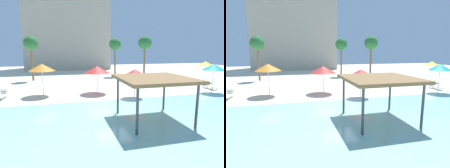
% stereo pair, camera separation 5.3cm
% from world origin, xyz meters
% --- Properties ---
extents(ground_plane, '(80.00, 80.00, 0.00)m').
position_xyz_m(ground_plane, '(0.00, 0.00, 0.00)').
color(ground_plane, beige).
extents(lagoon_water, '(44.00, 13.50, 0.04)m').
position_xyz_m(lagoon_water, '(0.00, -5.25, 0.02)').
color(lagoon_water, '#99D1C6').
rests_on(lagoon_water, ground).
extents(shade_pavilion, '(4.05, 4.05, 2.61)m').
position_xyz_m(shade_pavilion, '(1.55, -3.51, 2.44)').
color(shade_pavilion, '#42474C').
rests_on(shade_pavilion, ground).
extents(beach_umbrella_teal_1, '(2.18, 2.18, 2.84)m').
position_xyz_m(beach_umbrella_teal_1, '(10.64, 1.84, 2.53)').
color(beach_umbrella_teal_1, silver).
rests_on(beach_umbrella_teal_1, ground).
extents(beach_umbrella_red_3, '(2.49, 2.49, 2.66)m').
position_xyz_m(beach_umbrella_red_3, '(-0.37, 4.56, 2.31)').
color(beach_umbrella_red_3, silver).
rests_on(beach_umbrella_red_3, ground).
extents(beach_umbrella_yellow_4, '(2.01, 2.01, 2.72)m').
position_xyz_m(beach_umbrella_yellow_4, '(14.67, 7.59, 2.43)').
color(beach_umbrella_yellow_4, silver).
rests_on(beach_umbrella_yellow_4, ground).
extents(beach_umbrella_orange_5, '(2.36, 2.36, 2.94)m').
position_xyz_m(beach_umbrella_orange_5, '(-5.41, 4.83, 2.61)').
color(beach_umbrella_orange_5, silver).
rests_on(beach_umbrella_orange_5, ground).
extents(beach_umbrella_red_6, '(1.92, 1.92, 2.51)m').
position_xyz_m(beach_umbrella_red_6, '(2.54, 2.06, 2.24)').
color(beach_umbrella_red_6, silver).
rests_on(beach_umbrella_red_6, ground).
extents(lounge_chair_0, '(0.97, 1.98, 0.74)m').
position_xyz_m(lounge_chair_0, '(10.81, 8.00, 0.33)').
color(lounge_chair_0, white).
rests_on(lounge_chair_0, ground).
extents(lounge_chair_1, '(0.60, 1.90, 0.74)m').
position_xyz_m(lounge_chair_1, '(-8.81, 4.54, 0.33)').
color(lounge_chair_1, white).
rests_on(lounge_chair_1, ground).
extents(lounge_chair_3, '(0.72, 1.93, 0.74)m').
position_xyz_m(lounge_chair_3, '(11.83, 3.56, 0.33)').
color(lounge_chair_3, white).
rests_on(lounge_chair_3, ground).
extents(palm_tree_0, '(1.90, 1.90, 6.08)m').
position_xyz_m(palm_tree_0, '(-7.66, 14.40, 4.98)').
color(palm_tree_0, brown).
rests_on(palm_tree_0, ground).
extents(palm_tree_2, '(1.90, 1.90, 6.14)m').
position_xyz_m(palm_tree_2, '(7.70, 11.57, 5.04)').
color(palm_tree_2, brown).
rests_on(palm_tree_2, ground).
extents(palm_tree_3, '(1.90, 1.90, 6.06)m').
position_xyz_m(palm_tree_3, '(4.56, 16.00, 4.97)').
color(palm_tree_3, brown).
rests_on(palm_tree_3, ground).
extents(hotel_block_0, '(17.73, 10.84, 21.11)m').
position_xyz_m(hotel_block_0, '(-2.26, 32.26, 10.56)').
color(hotel_block_0, '#B2A893').
rests_on(hotel_block_0, ground).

